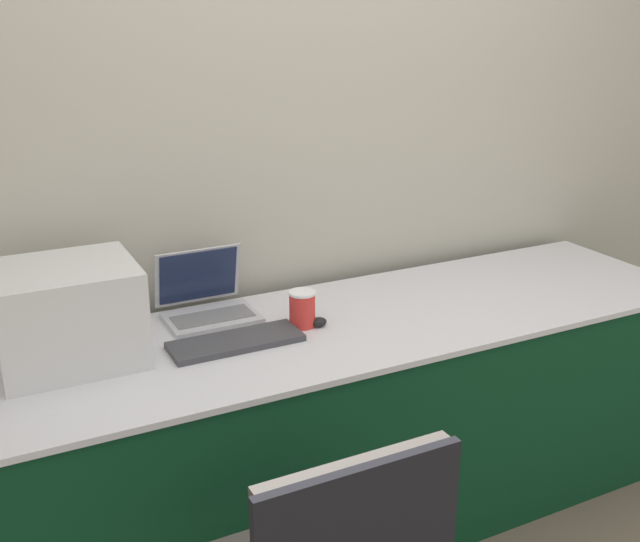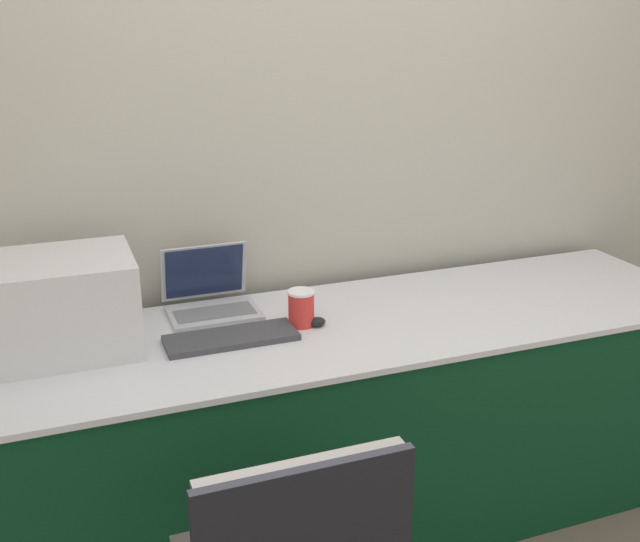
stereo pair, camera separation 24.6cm
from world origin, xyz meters
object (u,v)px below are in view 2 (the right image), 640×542
at_px(laptop_left, 211,298).
at_px(coffee_cup, 301,308).
at_px(printer, 67,300).
at_px(mouse, 317,322).
at_px(external_keyboard, 231,338).

xyz_separation_m(laptop_left, coffee_cup, (0.25, -0.22, 0.01)).
height_order(printer, mouse, printer).
relative_size(external_keyboard, coffee_cup, 3.44).
distance_m(coffee_cup, mouse, 0.07).
relative_size(external_keyboard, mouse, 7.29).
distance_m(external_keyboard, coffee_cup, 0.26).
height_order(printer, laptop_left, printer).
bearing_deg(external_keyboard, printer, 165.84).
distance_m(printer, coffee_cup, 0.74).
bearing_deg(laptop_left, mouse, -39.84).
bearing_deg(printer, external_keyboard, -14.16).
bearing_deg(printer, laptop_left, 16.93).
height_order(printer, coffee_cup, printer).
bearing_deg(coffee_cup, laptop_left, 138.68).
relative_size(printer, mouse, 7.07).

